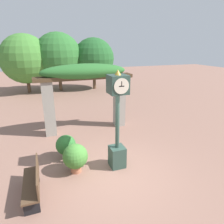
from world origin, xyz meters
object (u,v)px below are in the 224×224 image
(potted_plant_near_right, at_px, (75,157))
(pedestal_clock, at_px, (117,121))
(park_bench, at_px, (33,182))
(potted_plant_near_left, at_px, (66,145))

(potted_plant_near_right, bearing_deg, pedestal_clock, -6.41)
(potted_plant_near_right, bearing_deg, park_bench, -150.32)
(potted_plant_near_left, height_order, park_bench, park_bench)
(potted_plant_near_left, distance_m, potted_plant_near_right, 1.00)
(pedestal_clock, relative_size, potted_plant_near_left, 3.73)
(potted_plant_near_left, distance_m, park_bench, 2.02)
(pedestal_clock, xyz_separation_m, potted_plant_near_left, (-1.54, 1.14, -1.16))
(potted_plant_near_left, xyz_separation_m, park_bench, (-1.09, -1.70, -0.05))
(potted_plant_near_left, xyz_separation_m, potted_plant_near_right, (0.17, -0.98, 0.06))
(pedestal_clock, relative_size, potted_plant_near_right, 3.36)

